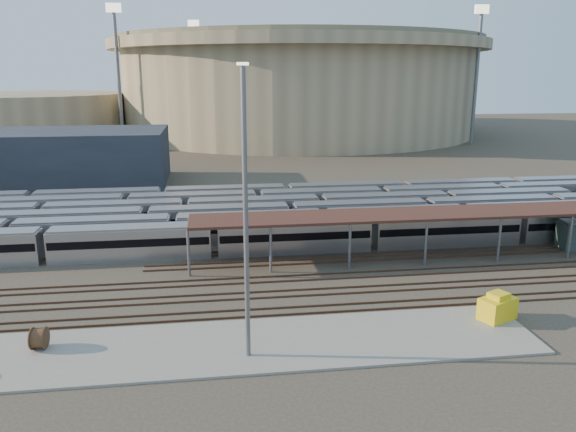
{
  "coord_description": "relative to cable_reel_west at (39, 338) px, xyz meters",
  "views": [
    {
      "loc": [
        -5.33,
        -54.87,
        20.89
      ],
      "look_at": [
        3.9,
        12.0,
        3.32
      ],
      "focal_mm": 35.0,
      "sensor_mm": 36.0,
      "label": 1
    }
  ],
  "objects": [
    {
      "name": "floodlight_0",
      "position": [
        -11.15,
        123.52,
        19.59
      ],
      "size": [
        4.0,
        1.0,
        38.4
      ],
      "color": "slate",
      "rests_on": "ground"
    },
    {
      "name": "cable_reel_west",
      "position": [
        0.0,
        0.0,
        0.0
      ],
      "size": [
        1.07,
        1.78,
        1.72
      ],
      "primitive_type": "cylinder",
      "rotation": [
        0.0,
        1.57,
        -0.07
      ],
      "color": "brown",
      "rests_on": "apron"
    },
    {
      "name": "stadium",
      "position": [
        43.85,
        153.52,
        15.41
      ],
      "size": [
        124.0,
        124.0,
        32.5
      ],
      "color": "#9A8968",
      "rests_on": "ground"
    },
    {
      "name": "subway_trains",
      "position": [
        19.91,
        32.02,
        0.74
      ],
      "size": [
        129.68,
        23.9,
        3.6
      ],
      "color": "#BCBCC1",
      "rests_on": "ground"
    },
    {
      "name": "empty_tracks",
      "position": [
        18.85,
        8.52,
        -0.97
      ],
      "size": [
        170.0,
        9.62,
        0.18
      ],
      "color": "#4C3323",
      "rests_on": "ground"
    },
    {
      "name": "yard_light_pole",
      "position": [
        15.78,
        -3.24,
        9.82
      ],
      "size": [
        0.81,
        0.36,
        21.21
      ],
      "color": "slate",
      "rests_on": "apron"
    },
    {
      "name": "floodlight_3",
      "position": [
        8.85,
        173.52,
        19.59
      ],
      "size": [
        4.0,
        1.0,
        38.4
      ],
      "color": "slate",
      "rests_on": "ground"
    },
    {
      "name": "yellow_equipment",
      "position": [
        37.35,
        0.2,
        0.09
      ],
      "size": [
        3.57,
        3.01,
        1.91
      ],
      "primitive_type": "cube",
      "rotation": [
        0.0,
        0.0,
        0.43
      ],
      "color": "gold",
      "rests_on": "apron"
    },
    {
      "name": "ground",
      "position": [
        18.85,
        13.52,
        -1.06
      ],
      "size": [
        420.0,
        420.0,
        0.0
      ],
      "primitive_type": "plane",
      "color": "#383026",
      "rests_on": "ground"
    },
    {
      "name": "secondary_arena",
      "position": [
        -41.15,
        143.52,
        5.94
      ],
      "size": [
        56.0,
        56.0,
        14.0
      ],
      "primitive_type": "cylinder",
      "color": "#9A8968",
      "rests_on": "ground"
    },
    {
      "name": "service_building",
      "position": [
        -16.15,
        68.52,
        3.94
      ],
      "size": [
        42.0,
        20.0,
        10.0
      ],
      "primitive_type": "cube",
      "color": "#1E232D",
      "rests_on": "ground"
    },
    {
      "name": "inspection_shed",
      "position": [
        40.85,
        17.52,
        3.92
      ],
      "size": [
        60.3,
        6.0,
        5.3
      ],
      "color": "slate",
      "rests_on": "ground"
    },
    {
      "name": "apron",
      "position": [
        13.85,
        -1.48,
        -0.96
      ],
      "size": [
        50.0,
        9.0,
        0.2
      ],
      "primitive_type": "cube",
      "color": "gray",
      "rests_on": "ground"
    },
    {
      "name": "floodlight_2",
      "position": [
        88.85,
        113.52,
        19.59
      ],
      "size": [
        4.0,
        1.0,
        38.4
      ],
      "color": "slate",
      "rests_on": "ground"
    }
  ]
}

